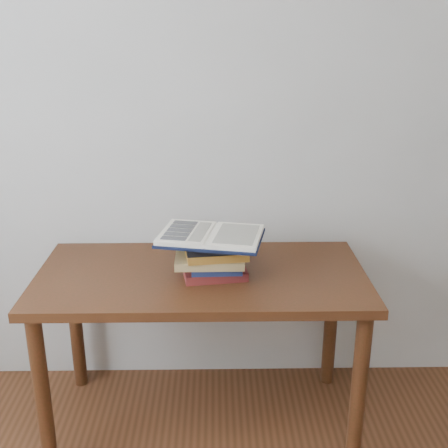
{
  "coord_description": "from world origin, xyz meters",
  "views": [
    {
      "loc": [
        0.14,
        -0.66,
        1.64
      ],
      "look_at": [
        0.17,
        1.29,
        0.94
      ],
      "focal_mm": 45.0,
      "sensor_mm": 36.0,
      "label": 1
    }
  ],
  "objects": [
    {
      "name": "room_shell",
      "position": [
        -0.08,
        0.01,
        1.63
      ],
      "size": [
        3.54,
        3.54,
        2.62
      ],
      "color": "beige",
      "rests_on": "ground"
    },
    {
      "name": "desk",
      "position": [
        0.08,
        1.38,
        0.6
      ],
      "size": [
        1.31,
        0.65,
        0.7
      ],
      "color": "#4D2313",
      "rests_on": "ground"
    },
    {
      "name": "book_stack",
      "position": [
        0.13,
        1.34,
        0.78
      ],
      "size": [
        0.28,
        0.21,
        0.15
      ],
      "color": "maroon",
      "rests_on": "desk"
    },
    {
      "name": "open_book",
      "position": [
        0.12,
        1.35,
        0.87
      ],
      "size": [
        0.43,
        0.34,
        0.03
      ],
      "rotation": [
        0.0,
        0.0,
        -0.2
      ],
      "color": "black",
      "rests_on": "book_stack"
    }
  ]
}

